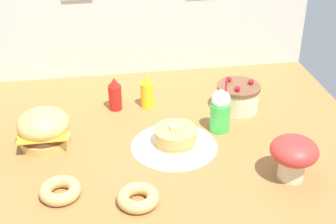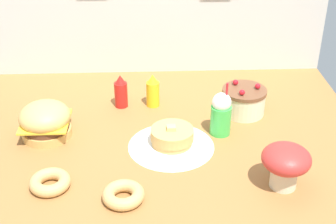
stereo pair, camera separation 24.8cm
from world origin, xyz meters
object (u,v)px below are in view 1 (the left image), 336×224
at_px(burger, 44,128).
at_px(cream_soda_cup, 220,111).
at_px(donut_chocolate, 138,197).
at_px(donut_pink_glaze, 60,190).
at_px(mushroom_stool, 294,154).
at_px(layer_cake, 238,97).
at_px(ketchup_bottle, 115,95).
at_px(pancake_stack, 175,138).
at_px(mustard_bottle, 147,92).

xyz_separation_m(burger, cream_soda_cup, (0.91, -0.02, 0.03)).
bearing_deg(burger, donut_chocolate, -51.88).
distance_m(burger, donut_pink_glaze, 0.44).
relative_size(donut_chocolate, mushroom_stool, 0.85).
bearing_deg(burger, layer_cake, 10.21).
xyz_separation_m(burger, ketchup_bottle, (0.38, 0.30, 0.00)).
height_order(pancake_stack, layer_cake, layer_cake).
bearing_deg(cream_soda_cup, mushroom_stool, -64.02).
distance_m(cream_soda_cup, mushroom_stool, 0.50).
bearing_deg(donut_pink_glaze, pancake_stack, 28.20).
xyz_separation_m(pancake_stack, cream_soda_cup, (0.26, 0.12, 0.07)).
bearing_deg(mustard_bottle, mushroom_stool, -53.49).
distance_m(layer_cake, cream_soda_cup, 0.26).
relative_size(pancake_stack, mustard_bottle, 1.70).
bearing_deg(cream_soda_cup, donut_chocolate, -133.43).
bearing_deg(ketchup_bottle, burger, -141.53).
relative_size(cream_soda_cup, donut_chocolate, 1.61).
height_order(mustard_bottle, donut_pink_glaze, mustard_bottle).
xyz_separation_m(donut_pink_glaze, donut_chocolate, (0.33, -0.10, 0.00)).
height_order(burger, donut_pink_glaze, burger).
bearing_deg(donut_pink_glaze, ketchup_bottle, 68.50).
distance_m(layer_cake, ketchup_bottle, 0.70).
distance_m(burger, mustard_bottle, 0.64).
relative_size(pancake_stack, cream_soda_cup, 1.13).
bearing_deg(burger, mustard_bottle, 28.16).
bearing_deg(ketchup_bottle, mustard_bottle, 0.06).
bearing_deg(mustard_bottle, donut_chocolate, -99.67).
xyz_separation_m(burger, mustard_bottle, (0.56, 0.30, 0.00)).
height_order(burger, donut_chocolate, burger).
bearing_deg(donut_pink_glaze, mustard_bottle, 57.22).
bearing_deg(pancake_stack, cream_soda_cup, 24.16).
xyz_separation_m(pancake_stack, donut_pink_glaze, (-0.56, -0.30, -0.02)).
bearing_deg(donut_chocolate, mushroom_stool, 5.29).
height_order(burger, mustard_bottle, mustard_bottle).
distance_m(pancake_stack, donut_pink_glaze, 0.63).
height_order(pancake_stack, mustard_bottle, mustard_bottle).
bearing_deg(mushroom_stool, cream_soda_cup, 115.98).
bearing_deg(pancake_stack, mustard_bottle, 101.37).
bearing_deg(cream_soda_cup, mustard_bottle, 137.78).
xyz_separation_m(burger, pancake_stack, (0.65, -0.13, -0.04)).
xyz_separation_m(mustard_bottle, donut_chocolate, (-0.14, -0.83, -0.06)).
bearing_deg(layer_cake, mustard_bottle, 168.01).
xyz_separation_m(mustard_bottle, mushroom_stool, (0.57, -0.77, 0.04)).
distance_m(mustard_bottle, mushroom_stool, 0.95).
height_order(cream_soda_cup, donut_pink_glaze, cream_soda_cup).
xyz_separation_m(layer_cake, donut_chocolate, (-0.65, -0.73, -0.05)).
bearing_deg(mushroom_stool, burger, 157.50).
xyz_separation_m(ketchup_bottle, donut_chocolate, (0.04, -0.83, -0.06)).
relative_size(burger, pancake_stack, 0.78).
xyz_separation_m(ketchup_bottle, mushroom_stool, (0.75, -0.77, 0.04)).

